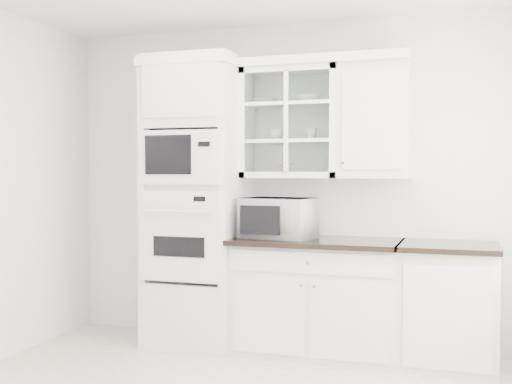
% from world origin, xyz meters
% --- Properties ---
extents(room_shell, '(4.00, 3.50, 2.70)m').
position_xyz_m(room_shell, '(0.00, 0.43, 1.78)').
color(room_shell, white).
rests_on(room_shell, ground).
extents(oven_column, '(0.76, 0.68, 2.40)m').
position_xyz_m(oven_column, '(-0.75, 1.42, 1.20)').
color(oven_column, white).
rests_on(oven_column, ground).
extents(base_cabinet_run, '(1.32, 0.67, 0.92)m').
position_xyz_m(base_cabinet_run, '(0.28, 1.45, 0.46)').
color(base_cabinet_run, white).
rests_on(base_cabinet_run, ground).
extents(extra_base_cabinet, '(0.72, 0.67, 0.92)m').
position_xyz_m(extra_base_cabinet, '(1.28, 1.45, 0.46)').
color(extra_base_cabinet, white).
rests_on(extra_base_cabinet, ground).
extents(upper_cabinet_glass, '(0.80, 0.33, 0.90)m').
position_xyz_m(upper_cabinet_glass, '(0.03, 1.58, 1.85)').
color(upper_cabinet_glass, white).
rests_on(upper_cabinet_glass, room_shell).
extents(upper_cabinet_solid, '(0.55, 0.33, 0.90)m').
position_xyz_m(upper_cabinet_solid, '(0.71, 1.58, 1.85)').
color(upper_cabinet_solid, white).
rests_on(upper_cabinet_solid, room_shell).
extents(crown_molding, '(2.14, 0.38, 0.07)m').
position_xyz_m(crown_molding, '(-0.07, 1.56, 2.33)').
color(crown_molding, white).
rests_on(crown_molding, room_shell).
extents(countertop_microwave, '(0.62, 0.54, 0.32)m').
position_xyz_m(countertop_microwave, '(-0.02, 1.41, 1.08)').
color(countertop_microwave, white).
rests_on(countertop_microwave, base_cabinet_run).
extents(bowl_a, '(0.21, 0.21, 0.05)m').
position_xyz_m(bowl_a, '(-0.20, 1.60, 2.03)').
color(bowl_a, white).
rests_on(bowl_a, upper_cabinet_glass).
extents(bowl_b, '(0.24, 0.24, 0.06)m').
position_xyz_m(bowl_b, '(0.16, 1.59, 2.04)').
color(bowl_b, white).
rests_on(bowl_b, upper_cabinet_glass).
extents(cup_a, '(0.13, 0.13, 0.09)m').
position_xyz_m(cup_a, '(-0.10, 1.58, 1.76)').
color(cup_a, white).
rests_on(cup_a, upper_cabinet_glass).
extents(cup_b, '(0.13, 0.13, 0.09)m').
position_xyz_m(cup_b, '(0.19, 1.58, 1.76)').
color(cup_b, white).
rests_on(cup_b, upper_cabinet_glass).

